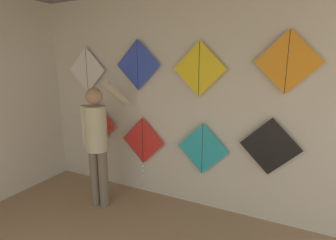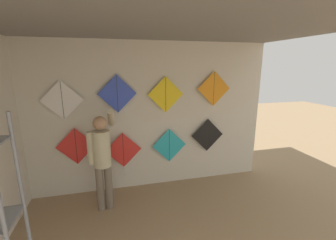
% 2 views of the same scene
% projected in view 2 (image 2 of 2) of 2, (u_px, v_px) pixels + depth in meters
% --- Properties ---
extents(back_panel, '(4.95, 0.06, 2.80)m').
position_uv_depth(back_panel, '(143.00, 117.00, 4.27)').
color(back_panel, beige).
rests_on(back_panel, ground).
extents(ceiling_slab, '(4.95, 4.63, 0.04)m').
position_uv_depth(ceiling_slab, '(168.00, 15.00, 2.10)').
color(ceiling_slab, gray).
extents(shopkeeper, '(0.43, 0.61, 1.71)m').
position_uv_depth(shopkeeper, '(102.00, 155.00, 3.60)').
color(shopkeeper, '#726656').
rests_on(shopkeeper, ground).
extents(kite_0, '(0.68, 0.01, 0.68)m').
position_uv_depth(kite_0, '(76.00, 146.00, 4.00)').
color(kite_0, red).
extents(kite_1, '(0.68, 0.04, 0.89)m').
position_uv_depth(kite_1, '(123.00, 152.00, 4.24)').
color(kite_1, red).
extents(kite_2, '(0.68, 0.01, 0.68)m').
position_uv_depth(kite_2, '(169.00, 145.00, 4.44)').
color(kite_2, '#28B2C6').
extents(kite_3, '(0.68, 0.01, 0.68)m').
position_uv_depth(kite_3, '(207.00, 135.00, 4.60)').
color(kite_3, black).
extents(kite_4, '(0.68, 0.01, 0.68)m').
position_uv_depth(kite_4, '(62.00, 100.00, 3.77)').
color(kite_4, white).
extents(kite_5, '(0.68, 0.01, 0.68)m').
position_uv_depth(kite_5, '(117.00, 94.00, 3.96)').
color(kite_5, blue).
extents(kite_6, '(0.68, 0.01, 0.68)m').
position_uv_depth(kite_6, '(166.00, 95.00, 4.18)').
color(kite_6, yellow).
extents(kite_7, '(0.68, 0.01, 0.68)m').
position_uv_depth(kite_7, '(214.00, 89.00, 4.39)').
color(kite_7, orange).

